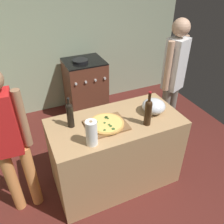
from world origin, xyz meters
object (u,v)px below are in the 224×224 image
object	(u,v)px
wine_bottle_clear	(70,114)
stove	(86,87)
mixing_bowl	(154,106)
person_in_red	(173,77)
person_in_stripes	(10,140)
paper_towel_roll	(92,133)
wine_bottle_dark	(148,111)
pizza	(106,123)

from	to	relation	value
wine_bottle_clear	stove	world-z (taller)	wine_bottle_clear
mixing_bowl	person_in_red	world-z (taller)	person_in_red
wine_bottle_clear	person_in_stripes	size ratio (longest dim) A/B	0.20
stove	person_in_stripes	size ratio (longest dim) A/B	0.60
paper_towel_roll	wine_bottle_dark	world-z (taller)	wine_bottle_dark
wine_bottle_dark	person_in_stripes	xyz separation A→B (m)	(-1.27, 0.25, -0.12)
pizza	person_in_red	size ratio (longest dim) A/B	0.21
wine_bottle_clear	person_in_red	size ratio (longest dim) A/B	0.19
wine_bottle_dark	stove	size ratio (longest dim) A/B	0.38
pizza	wine_bottle_dark	distance (m)	0.43
pizza	person_in_stripes	xyz separation A→B (m)	(-0.89, 0.11, 0.01)
wine_bottle_clear	person_in_red	distance (m)	1.46
mixing_bowl	person_in_stripes	distance (m)	1.45
wine_bottle_clear	wine_bottle_dark	xyz separation A→B (m)	(0.70, -0.28, 0.01)
mixing_bowl	stove	xyz separation A→B (m)	(-0.25, 1.62, -0.49)
person_in_stripes	stove	bearing A→B (deg)	51.75
wine_bottle_clear	person_in_stripes	xyz separation A→B (m)	(-0.57, -0.03, -0.11)
pizza	person_in_red	bearing A→B (deg)	21.49
pizza	person_in_red	distance (m)	1.20
pizza	mixing_bowl	distance (m)	0.56
mixing_bowl	wine_bottle_dark	distance (m)	0.25
paper_towel_roll	stove	world-z (taller)	paper_towel_roll
pizza	wine_bottle_dark	bearing A→B (deg)	-19.82
wine_bottle_dark	mixing_bowl	bearing A→B (deg)	42.22
person_in_red	pizza	bearing A→B (deg)	-158.51
pizza	person_in_stripes	size ratio (longest dim) A/B	0.22
wine_bottle_dark	person_in_stripes	bearing A→B (deg)	168.81
pizza	mixing_bowl	world-z (taller)	mixing_bowl
wine_bottle_dark	person_in_red	distance (m)	0.93
wine_bottle_clear	wine_bottle_dark	world-z (taller)	wine_bottle_dark
wine_bottle_dark	stove	xyz separation A→B (m)	(-0.07, 1.77, -0.57)
mixing_bowl	stove	distance (m)	1.71
pizza	paper_towel_roll	distance (m)	0.30
wine_bottle_clear	stove	bearing A→B (deg)	67.22
wine_bottle_clear	person_in_red	world-z (taller)	person_in_red
pizza	stove	world-z (taller)	stove
wine_bottle_clear	person_in_stripes	bearing A→B (deg)	-177.31
pizza	stove	distance (m)	1.72
mixing_bowl	wine_bottle_clear	bearing A→B (deg)	172.10
wine_bottle_clear	person_in_stripes	world-z (taller)	person_in_stripes
person_in_stripes	wine_bottle_dark	bearing A→B (deg)	-11.19
stove	person_in_red	xyz separation A→B (m)	(0.80, -1.20, 0.54)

